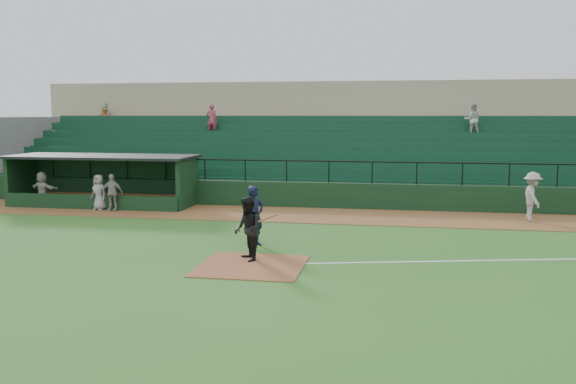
# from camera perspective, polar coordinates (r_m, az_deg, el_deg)

# --- Properties ---
(ground) EXTENTS (90.00, 90.00, 0.00)m
(ground) POSITION_cam_1_polar(r_m,az_deg,el_deg) (18.45, -2.75, -6.29)
(ground) COLOR #2A5C1D
(ground) RESTS_ON ground
(warning_track) EXTENTS (40.00, 4.00, 0.03)m
(warning_track) POSITION_cam_1_polar(r_m,az_deg,el_deg) (26.15, 1.16, -2.18)
(warning_track) COLOR brown
(warning_track) RESTS_ON ground
(home_plate_dirt) EXTENTS (3.00, 3.00, 0.03)m
(home_plate_dirt) POSITION_cam_1_polar(r_m,az_deg,el_deg) (17.50, -3.48, -7.00)
(home_plate_dirt) COLOR brown
(home_plate_dirt) RESTS_ON ground
(foul_line) EXTENTS (17.49, 4.44, 0.01)m
(foul_line) POSITION_cam_1_polar(r_m,az_deg,el_deg) (19.58, 21.72, -5.99)
(foul_line) COLOR white
(foul_line) RESTS_ON ground
(stadium_structure) EXTENTS (38.00, 13.08, 6.40)m
(stadium_structure) POSITION_cam_1_polar(r_m,az_deg,el_deg) (34.23, 3.38, 3.93)
(stadium_structure) COLOR black
(stadium_structure) RESTS_ON ground
(dugout) EXTENTS (8.90, 3.20, 2.42)m
(dugout) POSITION_cam_1_polar(r_m,az_deg,el_deg) (30.49, -16.77, 1.37)
(dugout) COLOR black
(dugout) RESTS_ON ground
(batter_at_plate) EXTENTS (1.20, 0.88, 2.01)m
(batter_at_plate) POSITION_cam_1_polar(r_m,az_deg,el_deg) (19.98, -3.19, -2.29)
(batter_at_plate) COLOR black
(batter_at_plate) RESTS_ON ground
(umpire) EXTENTS (1.09, 1.18, 1.94)m
(umpire) POSITION_cam_1_polar(r_m,az_deg,el_deg) (17.90, -3.86, -3.54)
(umpire) COLOR black
(umpire) RESTS_ON ground
(runner) EXTENTS (0.87, 1.37, 2.01)m
(runner) POSITION_cam_1_polar(r_m,az_deg,el_deg) (26.34, 22.17, -0.42)
(runner) COLOR #A09A95
(runner) RESTS_ON warning_track
(dugout_player_a) EXTENTS (1.01, 0.50, 1.67)m
(dugout_player_a) POSITION_cam_1_polar(r_m,az_deg,el_deg) (28.15, -16.37, -0.04)
(dugout_player_a) COLOR #9C9792
(dugout_player_a) RESTS_ON warning_track
(dugout_player_b) EXTENTS (0.90, 0.71, 1.61)m
(dugout_player_b) POSITION_cam_1_polar(r_m,az_deg,el_deg) (28.62, -17.51, -0.03)
(dugout_player_b) COLOR #9B9691
(dugout_player_b) RESTS_ON warning_track
(dugout_player_c) EXTENTS (1.63, 0.90, 1.68)m
(dugout_player_c) POSITION_cam_1_polar(r_m,az_deg,el_deg) (30.41, -22.26, 0.24)
(dugout_player_c) COLOR #9F9B95
(dugout_player_c) RESTS_ON warning_track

